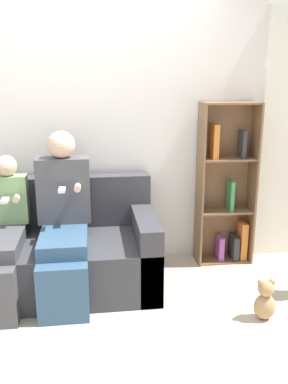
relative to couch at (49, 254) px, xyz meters
name	(u,v)px	position (x,y,z in m)	size (l,w,h in m)	color
ground_plane	(77,320)	(0.22, -0.52, -0.29)	(14.00, 14.00, 0.00)	beige
back_wall	(73,126)	(0.22, 0.46, 0.99)	(10.00, 0.06, 2.55)	silver
couch	(49,254)	(0.00, 0.00, 0.00)	(1.73, 0.85, 0.86)	#38383D
adult_seated	(63,214)	(0.14, -0.09, 0.37)	(0.42, 0.80, 1.27)	#335170
child_seated	(5,233)	(-0.30, -0.14, 0.25)	(0.30, 0.80, 1.09)	#47474C
bookshelf	(226,191)	(1.58, 0.33, 0.39)	(0.51, 0.24, 1.47)	brown
teddy_bear	(265,300)	(1.56, -0.68, -0.14)	(0.16, 0.13, 0.31)	tan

